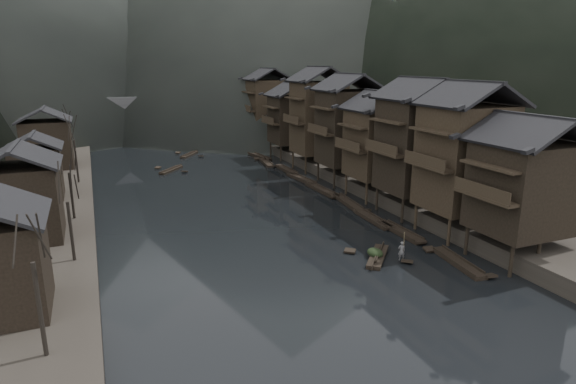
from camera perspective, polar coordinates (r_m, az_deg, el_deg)
water at (r=41.29m, az=-0.13°, el=-7.51°), size 300.00×300.00×0.00m
right_bank at (r=91.27m, az=10.87°, el=5.42°), size 40.00×200.00×1.80m
stilt_houses at (r=63.87m, az=7.67°, el=8.67°), size 9.00×67.60×15.55m
left_houses at (r=56.68m, az=-28.12°, el=2.93°), size 8.10×53.20×8.73m
bare_trees at (r=54.13m, az=-24.78°, el=3.91°), size 3.87×60.23×7.75m
moored_sampans at (r=67.12m, az=1.49°, el=1.62°), size 3.33×68.10×0.47m
midriver_boats at (r=93.40m, az=-12.34°, el=5.13°), size 13.01×43.52×0.45m
stone_bridge at (r=108.79m, az=-14.76°, el=8.97°), size 40.00×6.00×9.00m
hero_sampan at (r=41.32m, az=10.60°, el=-7.46°), size 4.36×4.82×0.44m
cargo_heap at (r=41.16m, az=10.29°, el=-6.63°), size 1.22×1.60×0.73m
boatman at (r=40.50m, az=13.32°, el=-6.49°), size 0.69×0.55×1.64m
bamboo_pole at (r=39.75m, az=13.78°, el=-3.00°), size 1.57×1.97×3.49m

